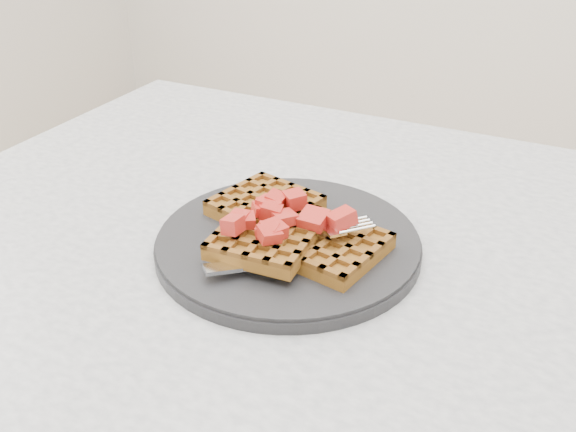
% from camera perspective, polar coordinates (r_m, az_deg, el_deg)
% --- Properties ---
extents(table, '(1.20, 0.80, 0.75)m').
position_cam_1_polar(table, '(0.71, 10.32, -13.16)').
color(table, silver).
rests_on(table, ground).
extents(plate, '(0.27, 0.27, 0.02)m').
position_cam_1_polar(plate, '(0.66, 0.00, -2.40)').
color(plate, black).
rests_on(plate, table).
extents(waffles, '(0.21, 0.18, 0.03)m').
position_cam_1_polar(waffles, '(0.65, -0.14, -1.12)').
color(waffles, '#915C1E').
rests_on(waffles, plate).
extents(strawberry_pile, '(0.15, 0.15, 0.02)m').
position_cam_1_polar(strawberry_pile, '(0.64, 0.00, 1.09)').
color(strawberry_pile, '#9A0400').
rests_on(strawberry_pile, waffles).
extents(fork, '(0.14, 0.15, 0.02)m').
position_cam_1_polar(fork, '(0.62, 1.35, -3.36)').
color(fork, silver).
rests_on(fork, plate).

